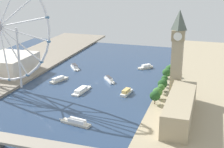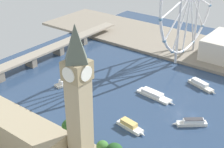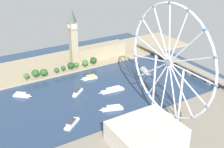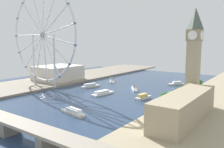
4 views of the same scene
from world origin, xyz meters
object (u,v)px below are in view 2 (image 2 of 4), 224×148
at_px(clock_tower, 79,100).
at_px(tour_boat_6, 154,95).
at_px(tour_boat_0, 192,122).
at_px(tour_boat_5, 201,85).
at_px(tour_boat_1, 69,81).
at_px(river_bridge, 45,52).
at_px(tour_boat_2, 130,126).
at_px(parliament_block, 12,129).

distance_m(clock_tower, tour_boat_6, 112.19).
height_order(tour_boat_0, tour_boat_5, tour_boat_5).
distance_m(tour_boat_0, tour_boat_1, 117.90).
bearing_deg(tour_boat_6, river_bridge, -172.45).
bearing_deg(clock_tower, tour_boat_5, -6.24).
height_order(tour_boat_0, tour_boat_6, tour_boat_0).
xyz_separation_m(clock_tower, river_bridge, (97.22, 140.16, -41.27)).
xyz_separation_m(tour_boat_1, tour_boat_6, (25.77, -74.60, -0.16)).
height_order(river_bridge, tour_boat_2, river_bridge).
bearing_deg(tour_boat_0, tour_boat_1, -35.34).
relative_size(clock_tower, tour_boat_6, 2.39).
height_order(tour_boat_1, tour_boat_5, tour_boat_5).
bearing_deg(tour_boat_0, tour_boat_2, 3.45).
bearing_deg(parliament_block, tour_boat_0, -42.58).
height_order(clock_tower, tour_boat_1, clock_tower).
relative_size(tour_boat_2, tour_boat_5, 0.85).
height_order(parliament_block, tour_boat_6, parliament_block).
xyz_separation_m(river_bridge, tour_boat_0, (-14.51, -173.65, -6.18)).
bearing_deg(tour_boat_2, river_bridge, 170.36).
bearing_deg(river_bridge, tour_boat_0, -94.78).
height_order(tour_boat_5, tour_boat_6, tour_boat_5).
bearing_deg(parliament_block, river_bridge, 39.15).
relative_size(parliament_block, tour_boat_1, 2.68).
distance_m(clock_tower, tour_boat_0, 101.06).
bearing_deg(tour_boat_6, tour_boat_1, -155.08).
bearing_deg(parliament_block, clock_tower, -78.47).
distance_m(clock_tower, parliament_block, 64.56).
height_order(clock_tower, river_bridge, clock_tower).
xyz_separation_m(tour_boat_2, tour_boat_5, (89.29, -15.72, -0.05)).
xyz_separation_m(clock_tower, parliament_block, (-10.68, 52.33, -36.27)).
relative_size(clock_tower, tour_boat_0, 3.99).
xyz_separation_m(river_bridge, tour_boat_6, (3.85, -130.58, -6.48)).
bearing_deg(tour_boat_0, river_bridge, -43.73).
height_order(river_bridge, tour_boat_1, river_bridge).
distance_m(river_bridge, tour_boat_5, 161.81).
relative_size(river_bridge, tour_boat_6, 6.00).
bearing_deg(parliament_block, tour_boat_6, -20.93).
bearing_deg(river_bridge, tour_boat_5, -74.23).
bearing_deg(tour_boat_5, tour_boat_2, -80.59).
height_order(parliament_block, river_bridge, parliament_block).
bearing_deg(tour_boat_5, river_bridge, -144.83).
distance_m(tour_boat_2, tour_boat_6, 50.06).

